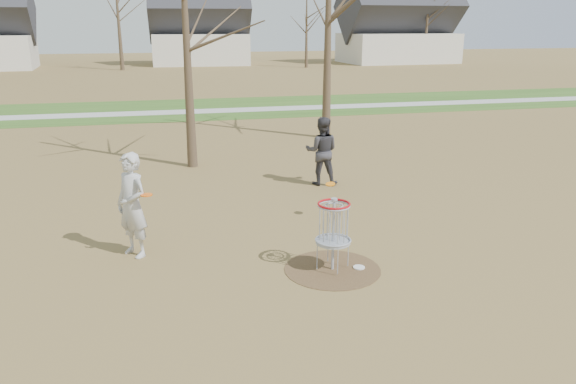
# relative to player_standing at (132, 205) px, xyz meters

# --- Properties ---
(ground) EXTENTS (160.00, 160.00, 0.00)m
(ground) POSITION_rel_player_standing_xyz_m (3.58, -1.54, -1.03)
(ground) COLOR brown
(ground) RESTS_ON ground
(green_band) EXTENTS (160.00, 8.00, 0.01)m
(green_band) POSITION_rel_player_standing_xyz_m (3.58, 19.46, -1.03)
(green_band) COLOR #2D5119
(green_band) RESTS_ON ground
(footpath) EXTENTS (160.00, 1.50, 0.01)m
(footpath) POSITION_rel_player_standing_xyz_m (3.58, 18.46, -1.02)
(footpath) COLOR #9E9E99
(footpath) RESTS_ON green_band
(dirt_circle) EXTENTS (1.80, 1.80, 0.01)m
(dirt_circle) POSITION_rel_player_standing_xyz_m (3.58, -1.54, -1.03)
(dirt_circle) COLOR #47331E
(dirt_circle) RESTS_ON ground
(player_standing) EXTENTS (0.86, 0.89, 2.06)m
(player_standing) POSITION_rel_player_standing_xyz_m (0.00, 0.00, 0.00)
(player_standing) COLOR #B7B7B7
(player_standing) RESTS_ON ground
(player_throwing) EXTENTS (1.11, 0.98, 1.92)m
(player_throwing) POSITION_rel_player_standing_xyz_m (5.00, 4.04, -0.07)
(player_throwing) COLOR #333237
(player_throwing) RESTS_ON ground
(disc_grounded) EXTENTS (0.22, 0.22, 0.02)m
(disc_grounded) POSITION_rel_player_standing_xyz_m (4.08, -1.61, -1.01)
(disc_grounded) COLOR silver
(disc_grounded) RESTS_ON dirt_circle
(discs_in_play) EXTENTS (4.30, 1.68, 0.51)m
(discs_in_play) POSITION_rel_player_standing_xyz_m (2.43, 0.48, 0.03)
(discs_in_play) COLOR orange
(discs_in_play) RESTS_ON ground
(disc_golf_basket) EXTENTS (0.64, 0.64, 1.35)m
(disc_golf_basket) POSITION_rel_player_standing_xyz_m (3.58, -1.54, -0.12)
(disc_golf_basket) COLOR #9EA3AD
(disc_golf_basket) RESTS_ON ground
(bare_trees) EXTENTS (52.62, 44.98, 9.00)m
(bare_trees) POSITION_rel_player_standing_xyz_m (5.36, 34.25, 4.31)
(bare_trees) COLOR #382B1E
(bare_trees) RESTS_ON ground
(houses_row) EXTENTS (56.51, 10.01, 7.26)m
(houses_row) POSITION_rel_player_standing_xyz_m (7.90, 51.02, 2.49)
(houses_row) COLOR silver
(houses_row) RESTS_ON ground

